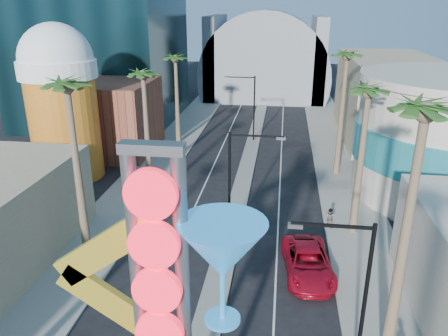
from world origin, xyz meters
The scene contains 19 objects.
sidewalk_west centered at (-9.50, 35.00, 0.07)m, with size 5.00×100.00×0.15m, color gray.
sidewalk_east centered at (9.50, 35.00, 0.07)m, with size 5.00×100.00×0.15m, color gray.
median centered at (0.00, 38.00, 0.07)m, with size 1.60×84.00×0.15m, color gray.
brick_filler_west centered at (-16.00, 38.00, 4.00)m, with size 10.00×10.00×8.00m, color brown.
filler_east centered at (16.00, 48.00, 5.00)m, with size 10.00×20.00×10.00m, color tan.
beer_mug centered at (-17.00, 30.00, 7.84)m, with size 7.00×7.00×14.50m.
canopy centered at (0.00, 72.00, 4.31)m, with size 22.00×16.00×22.00m.
neon_sign centered at (0.82, 2.96, 7.31)m, with size 6.53×2.60×12.55m.
streetlight_0 centered at (0.55, 20.00, 4.88)m, with size 3.79×0.25×8.00m.
streetlight_1 centered at (-0.55, 44.00, 4.88)m, with size 3.79×0.25×8.00m.
streetlight_2 centered at (6.72, 8.00, 4.83)m, with size 3.45×0.25×8.00m.
palm_1 centered at (-9.00, 16.00, 10.82)m, with size 2.40×2.40×12.70m.
palm_2 centered at (-9.00, 30.00, 9.48)m, with size 2.40×2.40×11.20m.
palm_3 centered at (-9.00, 42.00, 9.48)m, with size 2.40×2.40×11.20m.
palm_5 centered at (9.00, 10.00, 11.27)m, with size 2.40×2.40×13.20m.
palm_6 centered at (9.00, 22.00, 9.93)m, with size 2.40×2.40×11.70m.
palm_7 centered at (9.00, 34.00, 10.82)m, with size 2.40×2.40×12.70m.
red_pickup centered at (5.43, 16.19, 0.85)m, with size 2.83×6.15×1.71m, color #AC0D22.
pedestrian_b centered at (7.30, 22.40, 0.91)m, with size 0.74×0.58×1.52m, color gray.
Camera 1 is at (3.41, -7.71, 16.03)m, focal length 35.00 mm.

